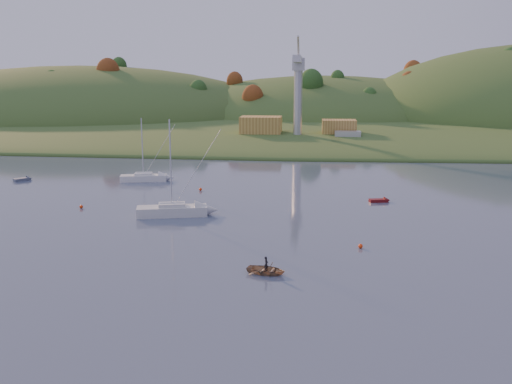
# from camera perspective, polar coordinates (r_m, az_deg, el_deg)

# --- Properties ---
(ground) EXTENTS (500.00, 500.00, 0.00)m
(ground) POSITION_cam_1_polar(r_m,az_deg,el_deg) (36.39, -5.02, -18.45)
(ground) COLOR #313C51
(ground) RESTS_ON ground
(far_shore) EXTENTS (620.00, 220.00, 1.50)m
(far_shore) POSITION_cam_1_polar(r_m,az_deg,el_deg) (261.61, 4.43, 7.61)
(far_shore) COLOR #325421
(far_shore) RESTS_ON ground
(shore_slope) EXTENTS (640.00, 150.00, 7.00)m
(shore_slope) POSITION_cam_1_polar(r_m,az_deg,el_deg) (196.84, 3.96, 6.30)
(shore_slope) COLOR #325421
(shore_slope) RESTS_ON ground
(hill_left) EXTENTS (170.00, 140.00, 44.00)m
(hill_left) POSITION_cam_1_polar(r_m,az_deg,el_deg) (250.78, -16.94, 6.97)
(hill_left) COLOR #325421
(hill_left) RESTS_ON ground
(hill_center) EXTENTS (140.00, 120.00, 36.00)m
(hill_center) POSITION_cam_1_polar(r_m,az_deg,el_deg) (241.62, 6.70, 7.24)
(hill_center) COLOR #325421
(hill_center) RESTS_ON ground
(hillside_trees) EXTENTS (280.00, 50.00, 32.00)m
(hillside_trees) POSITION_cam_1_polar(r_m,az_deg,el_deg) (216.76, 4.13, 6.79)
(hillside_trees) COLOR #1E4117
(hillside_trees) RESTS_ON ground
(wharf) EXTENTS (42.00, 16.00, 2.40)m
(wharf) POSITION_cam_1_polar(r_m,az_deg,el_deg) (153.85, 5.31, 5.24)
(wharf) COLOR slate
(wharf) RESTS_ON ground
(shed_west) EXTENTS (11.00, 8.00, 4.80)m
(shed_west) POSITION_cam_1_polar(r_m,az_deg,el_deg) (155.13, 0.50, 6.68)
(shed_west) COLOR #A57737
(shed_west) RESTS_ON wharf
(shed_east) EXTENTS (9.00, 7.00, 4.00)m
(shed_east) POSITION_cam_1_polar(r_m,az_deg,el_deg) (155.67, 8.30, 6.42)
(shed_east) COLOR #A57737
(shed_east) RESTS_ON wharf
(dock_crane) EXTENTS (3.20, 28.00, 20.30)m
(dock_crane) POSITION_cam_1_polar(r_m,az_deg,el_deg) (149.35, 4.24, 11.21)
(dock_crane) COLOR #B7B7BC
(dock_crane) RESTS_ON wharf
(sailboat_near) EXTENTS (9.52, 4.82, 12.67)m
(sailboat_near) POSITION_cam_1_polar(r_m,az_deg,el_deg) (75.79, -8.40, -1.77)
(sailboat_near) COLOR silver
(sailboat_near) RESTS_ON ground
(sailboat_far) EXTENTS (8.24, 4.02, 10.98)m
(sailboat_far) POSITION_cam_1_polar(r_m,az_deg,el_deg) (101.36, -11.18, 1.47)
(sailboat_far) COLOR silver
(sailboat_far) RESTS_ON ground
(canoe) EXTENTS (4.22, 3.46, 0.76)m
(canoe) POSITION_cam_1_polar(r_m,az_deg,el_deg) (53.62, 1.03, -7.79)
(canoe) COLOR #A5805B
(canoe) RESTS_ON ground
(paddler) EXTENTS (0.46, 0.59, 1.42)m
(paddler) POSITION_cam_1_polar(r_m,az_deg,el_deg) (53.52, 1.03, -7.46)
(paddler) COLOR black
(paddler) RESTS_ON ground
(red_tender) EXTENTS (3.30, 1.77, 1.07)m
(red_tender) POSITION_cam_1_polar(r_m,az_deg,el_deg) (85.29, 12.53, -0.82)
(red_tender) COLOR #610D10
(red_tender) RESTS_ON ground
(grey_dinghy) EXTENTS (2.99, 3.22, 1.20)m
(grey_dinghy) POSITION_cam_1_polar(r_m,az_deg,el_deg) (108.18, -22.06, 1.21)
(grey_dinghy) COLOR #525C6C
(grey_dinghy) RESTS_ON ground
(work_vessel) EXTENTS (15.44, 5.54, 3.97)m
(work_vessel) POSITION_cam_1_polar(r_m,az_deg,el_deg) (150.11, 9.13, 5.06)
(work_vessel) COLOR #4E5567
(work_vessel) RESTS_ON ground
(buoy_1) EXTENTS (0.50, 0.50, 0.50)m
(buoy_1) POSITION_cam_1_polar(r_m,az_deg,el_deg) (62.23, 10.41, -5.34)
(buoy_1) COLOR #F63B0C
(buoy_1) RESTS_ON ground
(buoy_2) EXTENTS (0.50, 0.50, 0.50)m
(buoy_2) POSITION_cam_1_polar(r_m,az_deg,el_deg) (82.84, -17.08, -1.41)
(buoy_2) COLOR #F63B0C
(buoy_2) RESTS_ON ground
(buoy_3) EXTENTS (0.50, 0.50, 0.50)m
(buoy_3) POSITION_cam_1_polar(r_m,az_deg,el_deg) (91.65, -5.58, 0.28)
(buoy_3) COLOR #F63B0C
(buoy_3) RESTS_ON ground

